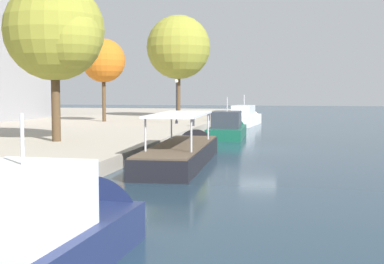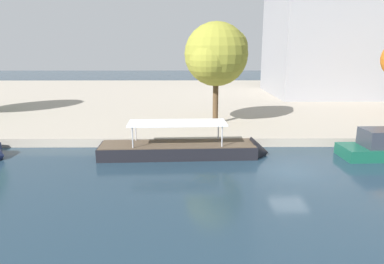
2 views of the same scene
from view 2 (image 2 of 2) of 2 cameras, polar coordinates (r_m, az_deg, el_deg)
name	(u,v)px [view 2 (image 2 of 2)]	position (r m, az deg, el deg)	size (l,w,h in m)	color
ground_plane	(290,172)	(25.65, 15.77, -6.28)	(220.00, 220.00, 0.00)	#1E3342
dock_promenade	(232,98)	(57.94, 6.63, 5.50)	(120.00, 55.00, 0.76)	#A39989
tour_boat_1	(189,152)	(28.06, -0.55, -3.28)	(13.68, 3.37, 3.85)	black
tree_1	(217,54)	(35.86, 4.12, 12.53)	(6.55, 6.49, 10.28)	#4C3823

